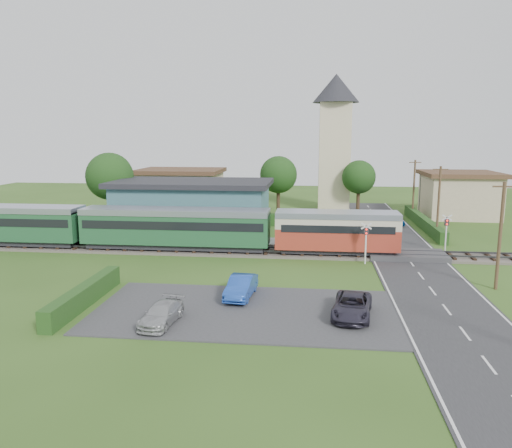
# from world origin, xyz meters

# --- Properties ---
(ground) EXTENTS (120.00, 120.00, 0.00)m
(ground) POSITION_xyz_m (0.00, 0.00, 0.00)
(ground) COLOR #2D4C19
(railway_track) EXTENTS (76.00, 3.20, 0.49)m
(railway_track) POSITION_xyz_m (0.00, 2.00, 0.11)
(railway_track) COLOR #4C443D
(railway_track) RESTS_ON ground
(road) EXTENTS (6.00, 70.00, 0.05)m
(road) POSITION_xyz_m (10.00, 0.00, 0.03)
(road) COLOR #28282B
(road) RESTS_ON ground
(car_park) EXTENTS (17.00, 9.00, 0.08)m
(car_park) POSITION_xyz_m (-1.50, -12.00, 0.04)
(car_park) COLOR #333335
(car_park) RESTS_ON ground
(crossing_deck) EXTENTS (6.20, 3.40, 0.45)m
(crossing_deck) POSITION_xyz_m (10.00, 2.00, 0.23)
(crossing_deck) COLOR #333335
(crossing_deck) RESTS_ON ground
(platform) EXTENTS (30.00, 3.00, 0.45)m
(platform) POSITION_xyz_m (-10.00, 5.20, 0.23)
(platform) COLOR gray
(platform) RESTS_ON ground
(equipment_hut) EXTENTS (2.30, 2.30, 2.55)m
(equipment_hut) POSITION_xyz_m (-18.00, 5.20, 1.75)
(equipment_hut) COLOR beige
(equipment_hut) RESTS_ON platform
(station_building) EXTENTS (16.00, 9.00, 5.30)m
(station_building) POSITION_xyz_m (-10.00, 10.99, 2.69)
(station_building) COLOR #417279
(station_building) RESTS_ON ground
(train) EXTENTS (43.20, 2.90, 3.40)m
(train) POSITION_xyz_m (-12.51, 2.00, 2.18)
(train) COLOR #232328
(train) RESTS_ON ground
(church_tower) EXTENTS (6.00, 6.00, 17.60)m
(church_tower) POSITION_xyz_m (5.00, 28.00, 10.23)
(church_tower) COLOR beige
(church_tower) RESTS_ON ground
(house_west) EXTENTS (10.80, 8.80, 5.50)m
(house_west) POSITION_xyz_m (-15.00, 25.00, 2.79)
(house_west) COLOR tan
(house_west) RESTS_ON ground
(house_east) EXTENTS (8.80, 8.80, 5.50)m
(house_east) POSITION_xyz_m (20.00, 24.00, 2.80)
(house_east) COLOR tan
(house_east) RESTS_ON ground
(hedge_carpark) EXTENTS (0.80, 9.00, 1.20)m
(hedge_carpark) POSITION_xyz_m (-11.00, -12.00, 0.60)
(hedge_carpark) COLOR #193814
(hedge_carpark) RESTS_ON ground
(hedge_roadside) EXTENTS (0.80, 18.00, 1.20)m
(hedge_roadside) POSITION_xyz_m (14.20, 16.00, 0.60)
(hedge_roadside) COLOR #193814
(hedge_roadside) RESTS_ON ground
(hedge_station) EXTENTS (22.00, 0.80, 1.30)m
(hedge_station) POSITION_xyz_m (-10.00, 15.50, 0.65)
(hedge_station) COLOR #193814
(hedge_station) RESTS_ON ground
(tree_a) EXTENTS (5.20, 5.20, 8.00)m
(tree_a) POSITION_xyz_m (-20.00, 14.00, 5.38)
(tree_a) COLOR #332316
(tree_a) RESTS_ON ground
(tree_b) EXTENTS (4.60, 4.60, 7.34)m
(tree_b) POSITION_xyz_m (-2.00, 23.00, 5.02)
(tree_b) COLOR #332316
(tree_b) RESTS_ON ground
(tree_c) EXTENTS (4.20, 4.20, 6.78)m
(tree_c) POSITION_xyz_m (8.00, 25.00, 4.65)
(tree_c) COLOR #332316
(tree_c) RESTS_ON ground
(utility_pole_b) EXTENTS (1.40, 0.22, 7.00)m
(utility_pole_b) POSITION_xyz_m (14.20, -6.00, 3.63)
(utility_pole_b) COLOR #473321
(utility_pole_b) RESTS_ON ground
(utility_pole_c) EXTENTS (1.40, 0.22, 7.00)m
(utility_pole_c) POSITION_xyz_m (14.20, 10.00, 3.63)
(utility_pole_c) COLOR #473321
(utility_pole_c) RESTS_ON ground
(utility_pole_d) EXTENTS (1.40, 0.22, 7.00)m
(utility_pole_d) POSITION_xyz_m (14.20, 22.00, 3.63)
(utility_pole_d) COLOR #473321
(utility_pole_d) RESTS_ON ground
(crossing_signal_near) EXTENTS (0.84, 0.28, 3.28)m
(crossing_signal_near) POSITION_xyz_m (6.40, -0.41, 2.14)
(crossing_signal_near) COLOR silver
(crossing_signal_near) RESTS_ON ground
(crossing_signal_far) EXTENTS (0.84, 0.28, 3.28)m
(crossing_signal_far) POSITION_xyz_m (13.60, 4.39, 2.14)
(crossing_signal_far) COLOR silver
(crossing_signal_far) RESTS_ON ground
(streetlamp_west) EXTENTS (0.30, 0.30, 5.15)m
(streetlamp_west) POSITION_xyz_m (-22.00, 20.00, 3.04)
(streetlamp_west) COLOR #3F3F47
(streetlamp_west) RESTS_ON ground
(streetlamp_east) EXTENTS (0.30, 0.30, 5.15)m
(streetlamp_east) POSITION_xyz_m (16.00, 27.00, 3.04)
(streetlamp_east) COLOR #3F3F47
(streetlamp_east) RESTS_ON ground
(car_on_road) EXTENTS (4.06, 2.69, 1.28)m
(car_on_road) POSITION_xyz_m (10.36, 15.52, 0.69)
(car_on_road) COLOR navy
(car_on_road) RESTS_ON road
(car_park_blue) EXTENTS (1.71, 4.08, 1.31)m
(car_park_blue) POSITION_xyz_m (-2.01, -9.67, 0.74)
(car_park_blue) COLOR #1E47AA
(car_park_blue) RESTS_ON car_park
(car_park_silver) EXTENTS (1.90, 3.87, 1.08)m
(car_park_silver) POSITION_xyz_m (-5.55, -14.50, 0.62)
(car_park_silver) COLOR #A3A4A6
(car_park_silver) RESTS_ON car_park
(car_park_dark) EXTENTS (2.62, 4.59, 1.21)m
(car_park_dark) POSITION_xyz_m (4.50, -12.30, 0.68)
(car_park_dark) COLOR #2B2736
(car_park_dark) RESTS_ON car_park
(pedestrian_near) EXTENTS (0.79, 0.65, 1.87)m
(pedestrian_near) POSITION_xyz_m (-4.34, 4.83, 1.39)
(pedestrian_near) COLOR gray
(pedestrian_near) RESTS_ON platform
(pedestrian_far) EXTENTS (0.83, 0.99, 1.81)m
(pedestrian_far) POSITION_xyz_m (-17.76, 5.09, 1.35)
(pedestrian_far) COLOR gray
(pedestrian_far) RESTS_ON platform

